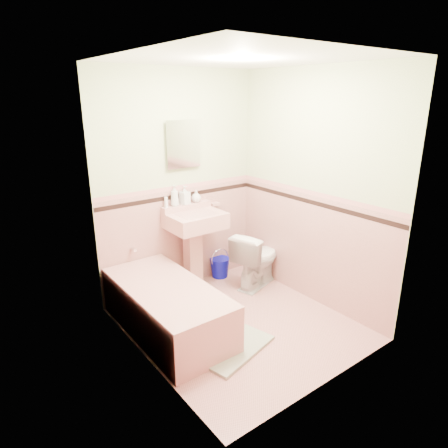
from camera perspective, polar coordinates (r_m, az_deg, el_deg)
floor at (r=4.15m, az=2.14°, el=-14.13°), size 2.20×2.20×0.00m
ceiling at (r=3.52m, az=2.65°, el=22.79°), size 2.20×2.20×0.00m
wall_back at (r=4.52m, az=-6.52°, el=5.70°), size 2.50×0.00×2.50m
wall_front at (r=2.91m, az=16.18°, el=-1.93°), size 2.50×0.00×2.50m
wall_left at (r=3.13m, az=-11.99°, el=-0.20°), size 0.00×2.50×2.50m
wall_right at (r=4.32m, az=12.74°, el=4.81°), size 0.00×2.50×2.50m
wainscot_back at (r=4.69m, az=-6.16°, el=-2.10°), size 2.00×0.00×2.00m
wainscot_front at (r=3.19m, az=14.97°, el=-12.91°), size 2.00×0.00×2.00m
wainscot_left at (r=3.39m, az=-11.08°, el=-10.66°), size 0.00×2.20×2.20m
wainscot_right at (r=4.50m, az=12.07°, el=-3.28°), size 0.00×2.20×2.20m
accent_back at (r=4.53m, az=-6.35°, el=4.06°), size 2.00×0.00×2.00m
accent_front at (r=2.97m, az=15.69°, el=-4.20°), size 2.00×0.00×2.00m
accent_left at (r=3.18m, az=-11.54°, el=-2.37°), size 0.00×2.20×2.20m
accent_right at (r=4.34m, az=12.47°, el=3.11°), size 0.00×2.20×2.20m
cap_back at (r=4.51m, az=-6.39°, el=5.29°), size 2.00×0.00×2.00m
cap_front at (r=2.93m, az=15.85°, el=-2.39°), size 2.00×0.00×2.00m
cap_left at (r=3.14m, az=-11.66°, el=-0.66°), size 0.00×2.20×2.20m
cap_right at (r=4.32m, az=12.56°, el=4.39°), size 0.00×2.20×2.20m
bathtub at (r=3.97m, az=-8.18°, el=-12.14°), size 0.70×1.50×0.45m
tub_faucet at (r=4.38m, az=-13.01°, el=-3.54°), size 0.04×0.12×0.04m
sink at (r=4.57m, az=-4.10°, el=-4.17°), size 0.61×0.50×0.96m
sink_faucet at (r=4.53m, az=-5.20°, el=1.87°), size 0.02×0.02×0.10m
medicine_cabinet at (r=4.44m, az=-5.96°, el=11.40°), size 0.38×0.04×0.47m
soap_dish at (r=4.80m, az=-1.32°, el=2.88°), size 0.11×0.06×0.04m
soap_bottle_left at (r=4.44m, az=-7.16°, el=4.07°), size 0.09×0.09×0.23m
soap_bottle_mid at (r=4.51m, az=-5.69°, el=4.19°), size 0.11×0.11×0.21m
soap_bottle_right at (r=4.60m, az=-4.04°, el=4.05°), size 0.13×0.13×0.14m
tube at (r=4.41m, az=-8.36°, el=3.13°), size 0.04×0.04×0.12m
toilet at (r=4.77m, az=4.72°, el=-4.99°), size 0.76×0.58×0.69m
bucket at (r=5.06m, az=-0.61°, el=-6.28°), size 0.31×0.31×0.25m
bath_mat at (r=3.80m, az=0.93°, el=-17.23°), size 0.84×0.66×0.03m
shoe at (r=3.80m, az=1.33°, el=-16.39°), size 0.18×0.13×0.06m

